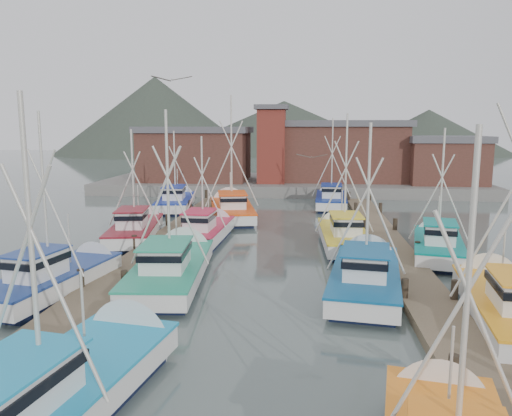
# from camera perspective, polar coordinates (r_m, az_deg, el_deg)

# --- Properties ---
(ground) EXTENTS (260.00, 260.00, 0.00)m
(ground) POSITION_cam_1_polar(r_m,az_deg,el_deg) (23.63, 0.98, -8.99)
(ground) COLOR #50605C
(ground) RESTS_ON ground
(dock_left) EXTENTS (2.30, 46.00, 1.50)m
(dock_left) POSITION_cam_1_polar(r_m,az_deg,el_deg) (28.77, -12.42, -5.43)
(dock_left) COLOR brown
(dock_left) RESTS_ON ground
(dock_right) EXTENTS (2.30, 46.00, 1.50)m
(dock_right) POSITION_cam_1_polar(r_m,az_deg,el_deg) (27.85, 16.29, -6.08)
(dock_right) COLOR brown
(dock_right) RESTS_ON ground
(quay) EXTENTS (44.00, 16.00, 1.20)m
(quay) POSITION_cam_1_polar(r_m,az_deg,el_deg) (59.78, 3.94, 2.73)
(quay) COLOR slate
(quay) RESTS_ON ground
(shed_left) EXTENTS (12.72, 8.48, 6.20)m
(shed_left) POSITION_cam_1_polar(r_m,az_deg,el_deg) (58.87, -6.91, 6.23)
(shed_left) COLOR brown
(shed_left) RESTS_ON quay
(shed_center) EXTENTS (14.84, 9.54, 6.90)m
(shed_center) POSITION_cam_1_polar(r_m,az_deg,el_deg) (59.57, 9.80, 6.54)
(shed_center) COLOR brown
(shed_center) RESTS_ON quay
(shed_right) EXTENTS (8.48, 6.36, 5.20)m
(shed_right) POSITION_cam_1_polar(r_m,az_deg,el_deg) (58.47, 20.84, 5.18)
(shed_right) COLOR brown
(shed_right) RESTS_ON quay
(lookout_tower) EXTENTS (3.60, 3.60, 8.50)m
(lookout_tower) POSITION_cam_1_polar(r_m,az_deg,el_deg) (55.53, 1.79, 7.37)
(lookout_tower) COLOR maroon
(lookout_tower) RESTS_ON quay
(distant_hills) EXTENTS (175.00, 140.00, 42.00)m
(distant_hills) POSITION_cam_1_polar(r_m,az_deg,el_deg) (145.87, -0.00, 6.38)
(distant_hills) COLOR #3A4438
(distant_hills) RESTS_ON ground
(boat_0) EXTENTS (4.46, 9.99, 9.06)m
(boat_0) POSITION_cam_1_polar(r_m,az_deg,el_deg) (14.60, -21.23, -18.84)
(boat_0) COLOR #0F1734
(boat_0) RESTS_ON ground
(boat_4) EXTENTS (3.76, 9.86, 9.03)m
(boat_4) POSITION_cam_1_polar(r_m,az_deg,el_deg) (24.72, -9.45, -6.64)
(boat_4) COLOR #0F1734
(boat_4) RESTS_ON ground
(boat_5) EXTENTS (4.13, 9.57, 8.39)m
(boat_5) POSITION_cam_1_polar(r_m,az_deg,el_deg) (23.68, 12.43, -7.46)
(boat_5) COLOR #0F1734
(boat_5) RESTS_ON ground
(boat_6) EXTENTS (3.76, 8.44, 8.69)m
(boat_6) POSITION_cam_1_polar(r_m,az_deg,el_deg) (24.38, -21.57, -7.41)
(boat_6) COLOR #0F1734
(boat_6) RESTS_ON ground
(boat_7) EXTENTS (4.40, 9.33, 11.15)m
(boat_7) POSITION_cam_1_polar(r_m,az_deg,el_deg) (21.82, 26.72, -9.68)
(boat_7) COLOR #0F1734
(boat_7) RESTS_ON ground
(boat_8) EXTENTS (3.05, 8.43, 7.49)m
(boat_8) POSITION_cam_1_polar(r_m,az_deg,el_deg) (32.64, -5.79, -2.67)
(boat_8) COLOR #0F1734
(boat_8) RESTS_ON ground
(boat_9) EXTENTS (3.56, 8.73, 8.90)m
(boat_9) POSITION_cam_1_polar(r_m,az_deg,el_deg) (31.79, 9.88, -3.07)
(boat_9) COLOR #0F1734
(boat_9) RESTS_ON ground
(boat_10) EXTENTS (4.00, 8.96, 7.96)m
(boat_10) POSITION_cam_1_polar(r_m,az_deg,el_deg) (34.19, -13.47, -2.32)
(boat_10) COLOR #0F1734
(boat_10) RESTS_ON ground
(boat_11) EXTENTS (4.08, 8.51, 7.99)m
(boat_11) POSITION_cam_1_polar(r_m,az_deg,el_deg) (30.73, 20.02, -3.94)
(boat_11) COLOR #0F1734
(boat_11) RESTS_ON ground
(boat_12) EXTENTS (5.16, 10.65, 10.82)m
(boat_12) POSITION_cam_1_polar(r_m,az_deg,el_deg) (41.30, -2.84, -0.09)
(boat_12) COLOR #0F1734
(boat_12) RESTS_ON ground
(boat_13) EXTENTS (3.57, 8.79, 8.91)m
(boat_13) POSITION_cam_1_polar(r_m,az_deg,el_deg) (47.14, 8.57, 0.98)
(boat_13) COLOR #0F1734
(boat_13) RESTS_ON ground
(boat_14) EXTENTS (3.85, 9.20, 7.79)m
(boat_14) POSITION_cam_1_polar(r_m,az_deg,el_deg) (46.04, -9.07, 0.77)
(boat_14) COLOR #0F1734
(boat_14) RESTS_ON ground
(gull_near) EXTENTS (1.51, 0.66, 0.24)m
(gull_near) POSITION_cam_1_polar(r_m,az_deg,el_deg) (19.37, -9.61, 14.32)
(gull_near) COLOR gray
(gull_near) RESTS_ON ground
(gull_far) EXTENTS (1.55, 0.63, 0.24)m
(gull_far) POSITION_cam_1_polar(r_m,az_deg,el_deg) (25.34, 6.40, 5.87)
(gull_far) COLOR gray
(gull_far) RESTS_ON ground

